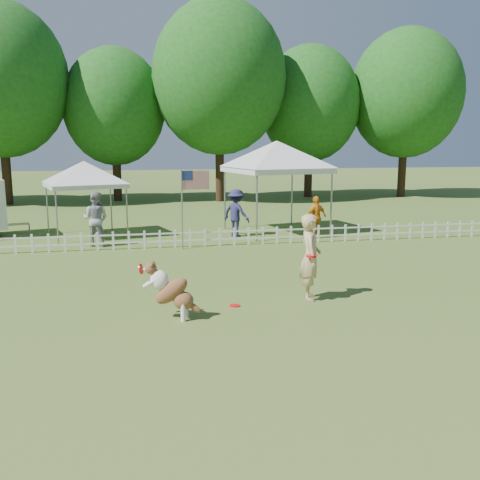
{
  "coord_description": "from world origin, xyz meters",
  "views": [
    {
      "loc": [
        -2.02,
        -10.53,
        3.42
      ],
      "look_at": [
        0.46,
        2.0,
        1.1
      ],
      "focal_mm": 40.0,
      "sensor_mm": 36.0,
      "label": 1
    }
  ],
  "objects_px": {
    "frisbee_on_turf": "(235,306)",
    "spectator_c": "(316,217)",
    "canopy_tent_left": "(86,200)",
    "dog": "(172,291)",
    "handler": "(310,257)",
    "canopy_tent_right": "(276,188)",
    "spectator_a": "(96,219)",
    "flag_pole": "(182,209)",
    "spectator_b": "(236,213)"
  },
  "relations": [
    {
      "from": "dog",
      "to": "spectator_b",
      "type": "distance_m",
      "value": 9.62
    },
    {
      "from": "spectator_c",
      "to": "spectator_a",
      "type": "bearing_deg",
      "value": -22.76
    },
    {
      "from": "handler",
      "to": "canopy_tent_left",
      "type": "xyz_separation_m",
      "value": [
        -5.52,
        9.4,
        0.41
      ]
    },
    {
      "from": "canopy_tent_right",
      "to": "flag_pole",
      "type": "height_order",
      "value": "canopy_tent_right"
    },
    {
      "from": "frisbee_on_turf",
      "to": "spectator_c",
      "type": "height_order",
      "value": "spectator_c"
    },
    {
      "from": "canopy_tent_left",
      "to": "spectator_b",
      "type": "height_order",
      "value": "canopy_tent_left"
    },
    {
      "from": "spectator_b",
      "to": "canopy_tent_right",
      "type": "bearing_deg",
      "value": -109.35
    },
    {
      "from": "handler",
      "to": "spectator_b",
      "type": "relative_size",
      "value": 1.08
    },
    {
      "from": "flag_pole",
      "to": "spectator_a",
      "type": "distance_m",
      "value": 3.04
    },
    {
      "from": "canopy_tent_right",
      "to": "spectator_c",
      "type": "relative_size",
      "value": 2.23
    },
    {
      "from": "handler",
      "to": "dog",
      "type": "height_order",
      "value": "handler"
    },
    {
      "from": "spectator_a",
      "to": "spectator_c",
      "type": "xyz_separation_m",
      "value": [
        7.76,
        -0.03,
        -0.15
      ]
    },
    {
      "from": "canopy_tent_right",
      "to": "flag_pole",
      "type": "xyz_separation_m",
      "value": [
        -3.88,
        -2.72,
        -0.42
      ]
    },
    {
      "from": "dog",
      "to": "frisbee_on_turf",
      "type": "bearing_deg",
      "value": 43.21
    },
    {
      "from": "spectator_b",
      "to": "handler",
      "type": "bearing_deg",
      "value": 139.67
    },
    {
      "from": "spectator_a",
      "to": "dog",
      "type": "bearing_deg",
      "value": 121.73
    },
    {
      "from": "handler",
      "to": "spectator_c",
      "type": "distance_m",
      "value": 7.85
    },
    {
      "from": "handler",
      "to": "flag_pole",
      "type": "bearing_deg",
      "value": 34.23
    },
    {
      "from": "frisbee_on_turf",
      "to": "spectator_a",
      "type": "relative_size",
      "value": 0.12
    },
    {
      "from": "spectator_c",
      "to": "canopy_tent_left",
      "type": "bearing_deg",
      "value": -36.45
    },
    {
      "from": "flag_pole",
      "to": "spectator_b",
      "type": "height_order",
      "value": "flag_pole"
    },
    {
      "from": "handler",
      "to": "spectator_b",
      "type": "bearing_deg",
      "value": 15.03
    },
    {
      "from": "spectator_b",
      "to": "frisbee_on_turf",
      "type": "bearing_deg",
      "value": 128.17
    },
    {
      "from": "canopy_tent_left",
      "to": "spectator_c",
      "type": "bearing_deg",
      "value": -29.41
    },
    {
      "from": "canopy_tent_left",
      "to": "flag_pole",
      "type": "height_order",
      "value": "canopy_tent_left"
    },
    {
      "from": "frisbee_on_turf",
      "to": "spectator_b",
      "type": "distance_m",
      "value": 8.74
    },
    {
      "from": "canopy_tent_right",
      "to": "handler",
      "type": "bearing_deg",
      "value": -112.11
    },
    {
      "from": "canopy_tent_right",
      "to": "spectator_c",
      "type": "height_order",
      "value": "canopy_tent_right"
    },
    {
      "from": "flag_pole",
      "to": "spectator_c",
      "type": "height_order",
      "value": "flag_pole"
    },
    {
      "from": "frisbee_on_turf",
      "to": "spectator_c",
      "type": "xyz_separation_m",
      "value": [
        4.44,
        7.56,
        0.76
      ]
    },
    {
      "from": "handler",
      "to": "frisbee_on_turf",
      "type": "bearing_deg",
      "value": 111.05
    },
    {
      "from": "frisbee_on_turf",
      "to": "flag_pole",
      "type": "bearing_deg",
      "value": 94.55
    },
    {
      "from": "flag_pole",
      "to": "spectator_a",
      "type": "xyz_separation_m",
      "value": [
        -2.81,
        1.11,
        -0.38
      ]
    },
    {
      "from": "handler",
      "to": "spectator_b",
      "type": "height_order",
      "value": "handler"
    },
    {
      "from": "handler",
      "to": "spectator_c",
      "type": "bearing_deg",
      "value": -5.61
    },
    {
      "from": "canopy_tent_right",
      "to": "spectator_a",
      "type": "bearing_deg",
      "value": -178.32
    },
    {
      "from": "spectator_b",
      "to": "canopy_tent_left",
      "type": "bearing_deg",
      "value": 38.15
    },
    {
      "from": "frisbee_on_turf",
      "to": "canopy_tent_left",
      "type": "bearing_deg",
      "value": 111.55
    },
    {
      "from": "frisbee_on_turf",
      "to": "flag_pole",
      "type": "distance_m",
      "value": 6.63
    },
    {
      "from": "dog",
      "to": "handler",
      "type": "bearing_deg",
      "value": 33.92
    },
    {
      "from": "canopy_tent_right",
      "to": "spectator_c",
      "type": "distance_m",
      "value": 2.18
    },
    {
      "from": "flag_pole",
      "to": "frisbee_on_turf",
      "type": "bearing_deg",
      "value": -96.4
    },
    {
      "from": "canopy_tent_right",
      "to": "spectator_c",
      "type": "xyz_separation_m",
      "value": [
        1.08,
        -1.64,
        -0.95
      ]
    },
    {
      "from": "flag_pole",
      "to": "spectator_b",
      "type": "relative_size",
      "value": 1.48
    },
    {
      "from": "dog",
      "to": "frisbee_on_turf",
      "type": "height_order",
      "value": "dog"
    },
    {
      "from": "dog",
      "to": "spectator_b",
      "type": "bearing_deg",
      "value": 91.28
    },
    {
      "from": "spectator_a",
      "to": "frisbee_on_turf",
      "type": "bearing_deg",
      "value": 131.83
    },
    {
      "from": "dog",
      "to": "flag_pole",
      "type": "distance_m",
      "value": 7.16
    },
    {
      "from": "frisbee_on_turf",
      "to": "handler",
      "type": "bearing_deg",
      "value": 6.49
    },
    {
      "from": "canopy_tent_right",
      "to": "spectator_b",
      "type": "bearing_deg",
      "value": -170.4
    }
  ]
}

